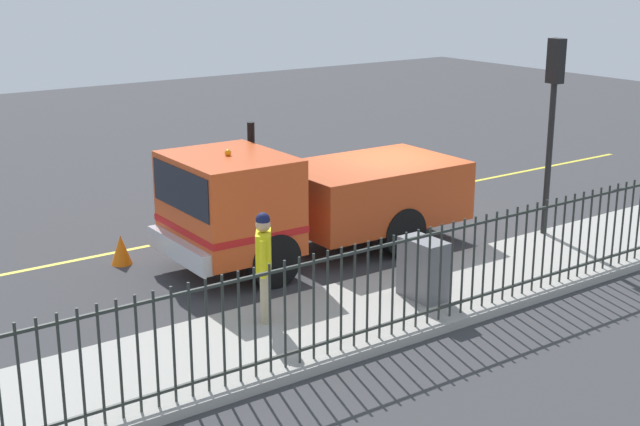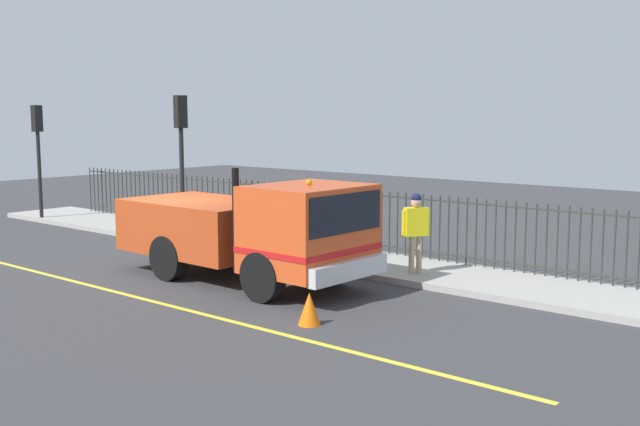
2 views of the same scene
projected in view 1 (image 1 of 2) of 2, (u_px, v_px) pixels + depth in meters
ground_plane at (395, 232)px, 18.33m from camera, size 49.01×49.01×0.00m
sidewalk_slab at (511, 271)px, 15.82m from camera, size 2.42×22.28×0.14m
lane_marking at (334, 209)px, 19.98m from camera, size 0.12×20.05×0.01m
work_truck at (298, 197)px, 16.38m from camera, size 2.38×6.02×2.50m
worker_standing at (264, 255)px, 13.18m from camera, size 0.54×0.45×1.72m
iron_fence at (558, 240)px, 14.82m from camera, size 0.04×18.97×1.52m
traffic_light_near at (553, 97)px, 17.04m from camera, size 0.31×0.23×3.86m
utility_cabinet at (423, 269)px, 14.28m from camera, size 0.80×0.46×0.98m
traffic_cone at (121, 250)px, 16.32m from camera, size 0.39×0.39×0.56m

